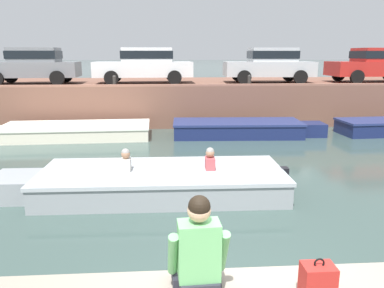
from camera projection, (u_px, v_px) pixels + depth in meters
name	position (u px, v px, depth m)	size (l,w,h in m)	color
ground_plane	(197.00, 173.00, 9.72)	(400.00, 400.00, 0.00)	#384C47
far_quay_wall	(182.00, 99.00, 18.16)	(60.00, 6.00, 1.73)	brown
far_wall_coping	(185.00, 85.00, 15.15)	(60.00, 0.24, 0.08)	#925F4C
boat_moored_west_cream	(69.00, 131.00, 13.69)	(6.37, 2.19, 0.50)	silver
boat_moored_central_navy	(243.00, 129.00, 14.02)	(5.70, 1.92, 0.57)	navy
motorboat_passing	(151.00, 182.00, 8.16)	(6.41, 2.13, 1.04)	#93999E
car_leftmost_grey	(33.00, 64.00, 16.12)	(3.98, 2.02, 1.54)	slate
car_left_inner_white	(145.00, 64.00, 16.43)	(4.32, 2.07, 1.54)	white
car_centre_silver	(270.00, 64.00, 16.78)	(3.98, 2.07, 1.54)	#B7BABC
car_right_inner_red	(377.00, 64.00, 17.11)	(4.16, 1.99, 1.54)	#B2231E
mooring_bollard_mid	(114.00, 80.00, 15.05)	(0.15, 0.15, 0.45)	#2D2B28
mooring_bollard_east	(249.00, 80.00, 15.40)	(0.15, 0.15, 0.45)	#2D2B28
person_seated_left	(198.00, 257.00, 3.28)	(0.54, 0.54, 0.96)	#282833
bottle_drink	(205.00, 284.00, 3.36)	(0.06, 0.06, 0.20)	#E07F6B
backpack_on_ledge	(317.00, 283.00, 3.26)	(0.28, 0.24, 0.41)	#A5231E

